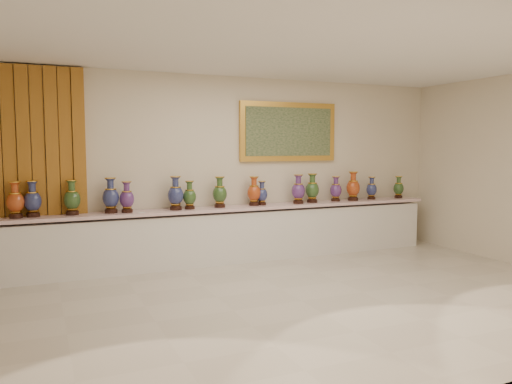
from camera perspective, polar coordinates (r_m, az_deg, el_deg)
ground at (r=6.21m, az=5.22°, el=-12.29°), size 8.00×8.00×0.00m
room at (r=7.63m, az=-19.95°, el=2.91°), size 8.00×8.00×8.00m
counter at (r=8.11m, az=-2.58°, el=-4.93°), size 7.28×0.48×0.90m
vase_0 at (r=7.47m, az=-25.80°, el=-1.01°), size 0.28×0.28×0.50m
vase_1 at (r=7.50m, az=-24.16°, el=-0.91°), size 0.30×0.30×0.50m
vase_2 at (r=7.50m, az=-20.28°, el=-0.78°), size 0.27×0.27×0.50m
vase_3 at (r=7.55m, az=-16.27°, el=-0.57°), size 0.29×0.29×0.52m
vase_4 at (r=7.54m, az=-14.54°, el=-0.73°), size 0.26×0.26×0.46m
vase_5 at (r=7.68m, az=-9.18°, el=-0.32°), size 0.31×0.31×0.52m
vase_6 at (r=7.76m, az=-7.60°, el=-0.51°), size 0.21×0.21×0.44m
vase_7 at (r=7.93m, az=-4.16°, el=-0.18°), size 0.30×0.30×0.49m
vase_8 at (r=8.16m, az=-0.23°, el=-0.05°), size 0.26×0.26×0.48m
vase_9 at (r=8.22m, az=0.68°, el=-0.27°), size 0.23×0.23×0.40m
vase_10 at (r=8.46m, az=4.86°, el=0.16°), size 0.28×0.28×0.49m
vase_11 at (r=8.63m, az=6.45°, el=0.28°), size 0.28×0.28×0.50m
vase_12 at (r=8.91m, az=9.10°, el=0.22°), size 0.26×0.26×0.44m
vase_13 at (r=9.06m, az=11.04°, el=0.50°), size 0.31×0.31×0.52m
vase_14 at (r=9.36m, az=13.07°, el=0.32°), size 0.25×0.25×0.41m
vase_15 at (r=9.72m, az=15.98°, el=0.42°), size 0.25×0.25×0.41m
label_card at (r=7.49m, az=-12.92°, el=-2.29°), size 0.10×0.06×0.00m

